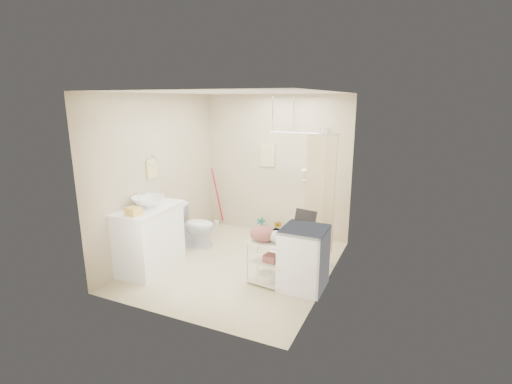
% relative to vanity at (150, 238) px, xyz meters
% --- Properties ---
extents(floor, '(3.20, 3.20, 0.00)m').
position_rel_vanity_xyz_m(floor, '(1.16, 0.61, -0.48)').
color(floor, beige).
rests_on(floor, ground).
extents(ceiling, '(2.80, 3.20, 0.04)m').
position_rel_vanity_xyz_m(ceiling, '(1.16, 0.61, 2.12)').
color(ceiling, silver).
rests_on(ceiling, ground).
extents(wall_back, '(2.80, 0.04, 2.60)m').
position_rel_vanity_xyz_m(wall_back, '(1.16, 2.21, 0.82)').
color(wall_back, '#BFB394').
rests_on(wall_back, ground).
extents(wall_front, '(2.80, 0.04, 2.60)m').
position_rel_vanity_xyz_m(wall_front, '(1.16, -0.99, 0.82)').
color(wall_front, '#BFB394').
rests_on(wall_front, ground).
extents(wall_left, '(0.04, 3.20, 2.60)m').
position_rel_vanity_xyz_m(wall_left, '(-0.24, 0.61, 0.82)').
color(wall_left, '#BFB394').
rests_on(wall_left, ground).
extents(wall_right, '(0.04, 3.20, 2.60)m').
position_rel_vanity_xyz_m(wall_right, '(2.56, 0.61, 0.82)').
color(wall_right, '#BFB394').
rests_on(wall_right, ground).
extents(vanity, '(0.67, 1.12, 0.96)m').
position_rel_vanity_xyz_m(vanity, '(0.00, 0.00, 0.00)').
color(vanity, white).
rests_on(vanity, ground).
extents(sink, '(0.59, 0.59, 0.16)m').
position_rel_vanity_xyz_m(sink, '(0.02, 0.00, 0.56)').
color(sink, white).
rests_on(sink, vanity).
extents(counter_basket, '(0.22, 0.19, 0.11)m').
position_rel_vanity_xyz_m(counter_basket, '(0.08, -0.38, 0.53)').
color(counter_basket, gold).
rests_on(counter_basket, vanity).
extents(floor_basket, '(0.30, 0.27, 0.13)m').
position_rel_vanity_xyz_m(floor_basket, '(0.10, -0.40, -0.41)').
color(floor_basket, yellow).
rests_on(floor_basket, ground).
extents(toilet, '(0.77, 0.49, 0.74)m').
position_rel_vanity_xyz_m(toilet, '(0.12, 1.02, -0.11)').
color(toilet, silver).
rests_on(toilet, ground).
extents(mop, '(0.15, 0.15, 1.21)m').
position_rel_vanity_xyz_m(mop, '(-0.05, 2.06, 0.12)').
color(mop, '#BC071C').
rests_on(mop, ground).
extents(potted_plant_a, '(0.19, 0.13, 0.34)m').
position_rel_vanity_xyz_m(potted_plant_a, '(0.97, 1.99, -0.31)').
color(potted_plant_a, brown).
rests_on(potted_plant_a, ground).
extents(potted_plant_b, '(0.18, 0.15, 0.30)m').
position_rel_vanity_xyz_m(potted_plant_b, '(1.27, 2.04, -0.33)').
color(potted_plant_b, brown).
rests_on(potted_plant_b, ground).
extents(hanging_towel, '(0.28, 0.03, 0.42)m').
position_rel_vanity_xyz_m(hanging_towel, '(1.01, 2.19, 1.02)').
color(hanging_towel, beige).
rests_on(hanging_towel, wall_back).
extents(towel_ring, '(0.04, 0.22, 0.34)m').
position_rel_vanity_xyz_m(towel_ring, '(-0.22, 0.41, 0.99)').
color(towel_ring, '#DBD27F').
rests_on(towel_ring, wall_left).
extents(tp_holder, '(0.08, 0.12, 0.14)m').
position_rel_vanity_xyz_m(tp_holder, '(-0.20, 0.66, 0.24)').
color(tp_holder, white).
rests_on(tp_holder, wall_left).
extents(shower, '(1.10, 1.10, 2.10)m').
position_rel_vanity_xyz_m(shower, '(2.01, 1.66, 0.57)').
color(shower, white).
rests_on(shower, ground).
extents(shampoo_bottle_a, '(0.10, 0.10, 0.21)m').
position_rel_vanity_xyz_m(shampoo_bottle_a, '(1.81, 2.13, 0.95)').
color(shampoo_bottle_a, white).
rests_on(shampoo_bottle_a, shower).
extents(shampoo_bottle_b, '(0.10, 0.10, 0.17)m').
position_rel_vanity_xyz_m(shampoo_bottle_b, '(1.90, 2.13, 0.93)').
color(shampoo_bottle_b, '#324891').
rests_on(shampoo_bottle_b, shower).
extents(washing_machine, '(0.58, 0.60, 0.85)m').
position_rel_vanity_xyz_m(washing_machine, '(2.30, 0.37, -0.05)').
color(washing_machine, white).
rests_on(washing_machine, ground).
extents(laundry_rack, '(0.58, 0.38, 0.75)m').
position_rel_vanity_xyz_m(laundry_rack, '(1.83, 0.25, -0.10)').
color(laundry_rack, beige).
rests_on(laundry_rack, ground).
extents(ironing_board, '(0.31, 0.15, 1.05)m').
position_rel_vanity_xyz_m(ironing_board, '(2.19, 0.55, 0.04)').
color(ironing_board, black).
rests_on(ironing_board, ground).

